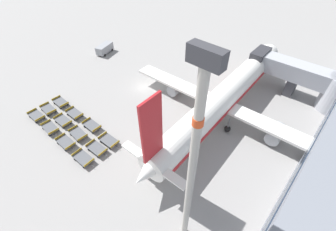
% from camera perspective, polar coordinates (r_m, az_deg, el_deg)
% --- Properties ---
extents(ground_plane, '(500.00, 500.00, 0.00)m').
position_cam_1_polar(ground_plane, '(46.42, -6.14, 7.19)').
color(ground_plane, gray).
extents(jet_bridge, '(18.56, 5.67, 6.68)m').
position_cam_1_polar(jet_bridge, '(48.34, 32.21, 7.60)').
color(jet_bridge, '#A8AAB2').
rests_on(jet_bridge, ground_plane).
extents(airplane, '(35.50, 42.20, 14.20)m').
position_cam_1_polar(airplane, '(38.78, 14.02, 4.49)').
color(airplane, white).
rests_on(airplane, ground_plane).
extents(service_van, '(3.35, 5.11, 2.09)m').
position_cam_1_polar(service_van, '(60.39, -15.81, 16.05)').
color(service_van, gray).
rests_on(service_van, ground_plane).
extents(baggage_dolly_row_near_col_a, '(3.80, 1.90, 0.92)m').
position_cam_1_polar(baggage_dolly_row_near_col_a, '(44.99, -30.44, -0.03)').
color(baggage_dolly_row_near_col_a, '#515459').
rests_on(baggage_dolly_row_near_col_a, ground_plane).
extents(baggage_dolly_row_near_col_b, '(3.80, 1.91, 0.92)m').
position_cam_1_polar(baggage_dolly_row_near_col_b, '(41.45, -27.78, -2.79)').
color(baggage_dolly_row_near_col_b, '#515459').
rests_on(baggage_dolly_row_near_col_b, ground_plane).
extents(baggage_dolly_row_near_col_c, '(3.79, 1.89, 0.92)m').
position_cam_1_polar(baggage_dolly_row_near_col_c, '(38.04, -24.57, -6.17)').
color(baggage_dolly_row_near_col_c, '#515459').
rests_on(baggage_dolly_row_near_col_c, ground_plane).
extents(baggage_dolly_row_near_col_d, '(3.81, 1.94, 0.92)m').
position_cam_1_polar(baggage_dolly_row_near_col_d, '(34.97, -20.74, -10.11)').
color(baggage_dolly_row_near_col_d, '#515459').
rests_on(baggage_dolly_row_near_col_d, ground_plane).
extents(baggage_dolly_row_mid_a_col_a, '(3.79, 1.90, 0.92)m').
position_cam_1_polar(baggage_dolly_row_mid_a_col_a, '(45.43, -28.12, 1.46)').
color(baggage_dolly_row_mid_a_col_a, '#515459').
rests_on(baggage_dolly_row_mid_a_col_a, ground_plane).
extents(baggage_dolly_row_mid_a_col_b, '(3.79, 1.89, 0.92)m').
position_cam_1_polar(baggage_dolly_row_mid_a_col_b, '(41.85, -25.15, -1.19)').
color(baggage_dolly_row_mid_a_col_b, '#515459').
rests_on(baggage_dolly_row_mid_a_col_b, ground_plane).
extents(baggage_dolly_row_mid_a_col_c, '(3.79, 1.88, 0.92)m').
position_cam_1_polar(baggage_dolly_row_mid_a_col_c, '(38.56, -21.87, -4.32)').
color(baggage_dolly_row_mid_a_col_c, '#515459').
rests_on(baggage_dolly_row_mid_a_col_c, ground_plane).
extents(baggage_dolly_row_mid_a_col_d, '(3.82, 1.97, 0.92)m').
position_cam_1_polar(baggage_dolly_row_mid_a_col_d, '(35.50, -17.64, -7.97)').
color(baggage_dolly_row_mid_a_col_d, '#515459').
rests_on(baggage_dolly_row_mid_a_col_d, ground_plane).
extents(baggage_dolly_row_mid_b_col_a, '(3.77, 1.84, 0.92)m').
position_cam_1_polar(baggage_dolly_row_mid_b_col_a, '(46.05, -25.62, 3.06)').
color(baggage_dolly_row_mid_b_col_a, '#515459').
rests_on(baggage_dolly_row_mid_b_col_a, ground_plane).
extents(baggage_dolly_row_mid_b_col_b, '(3.79, 1.89, 0.92)m').
position_cam_1_polar(baggage_dolly_row_mid_b_col_b, '(42.48, -22.65, 0.49)').
color(baggage_dolly_row_mid_b_col_b, '#515459').
rests_on(baggage_dolly_row_mid_b_col_b, ground_plane).
extents(baggage_dolly_row_mid_b_col_c, '(3.79, 1.89, 0.92)m').
position_cam_1_polar(baggage_dolly_row_mid_b_col_c, '(39.16, -18.80, -2.40)').
color(baggage_dolly_row_mid_b_col_c, '#515459').
rests_on(baggage_dolly_row_mid_b_col_c, ground_plane).
extents(baggage_dolly_row_mid_b_col_d, '(3.81, 1.95, 0.92)m').
position_cam_1_polar(baggage_dolly_row_mid_b_col_d, '(36.03, -14.79, -6.17)').
color(baggage_dolly_row_mid_b_col_d, '#515459').
rests_on(baggage_dolly_row_mid_b_col_d, ground_plane).
extents(apron_light_mast, '(2.00, 0.75, 22.21)m').
position_cam_1_polar(apron_light_mast, '(17.65, 6.11, -13.45)').
color(apron_light_mast, '#ADA89E').
rests_on(apron_light_mast, ground_plane).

